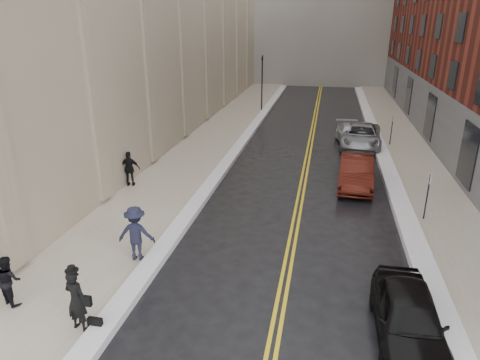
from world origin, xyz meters
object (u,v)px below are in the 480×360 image
at_px(car_silver_near, 351,134).
at_px(pedestrian_b, 136,233).
at_px(car_maroon, 356,172).
at_px(car_black, 409,318).
at_px(car_silver_far, 361,136).
at_px(pedestrian_c, 130,169).
at_px(pedestrian_main, 76,300).
at_px(pedestrian_a, 8,280).

height_order(car_silver_near, pedestrian_b, pedestrian_b).
xyz_separation_m(car_silver_near, pedestrian_b, (-8.08, -17.83, 0.50)).
relative_size(car_maroon, pedestrian_b, 2.38).
distance_m(car_black, car_silver_near, 20.13).
bearing_deg(car_silver_far, car_silver_near, 132.09).
relative_size(car_maroon, pedestrian_c, 2.64).
height_order(car_maroon, pedestrian_c, pedestrian_c).
distance_m(car_black, pedestrian_c, 15.18).
distance_m(car_silver_far, pedestrian_main, 22.60).
xyz_separation_m(pedestrian_b, pedestrian_c, (-3.40, 6.72, -0.10)).
relative_size(car_maroon, pedestrian_main, 2.58).
height_order(pedestrian_a, pedestrian_c, pedestrian_c).
bearing_deg(pedestrian_main, car_maroon, -109.48).
distance_m(car_maroon, pedestrian_main, 15.43).
bearing_deg(pedestrian_b, car_silver_near, -121.71).
bearing_deg(car_maroon, car_silver_near, 92.37).
distance_m(pedestrian_b, pedestrian_c, 7.53).
height_order(car_maroon, pedestrian_main, pedestrian_main).
height_order(pedestrian_main, pedestrian_b, pedestrian_b).
height_order(car_silver_far, pedestrian_b, pedestrian_b).
height_order(car_maroon, pedestrian_b, pedestrian_b).
bearing_deg(car_black, pedestrian_b, 164.99).
xyz_separation_m(car_maroon, car_silver_near, (0.08, 8.45, -0.13)).
distance_m(pedestrian_a, pedestrian_b, 4.13).
xyz_separation_m(car_silver_far, pedestrian_b, (-8.69, -17.05, 0.38)).
xyz_separation_m(car_black, pedestrian_c, (-12.21, 9.01, 0.33)).
height_order(car_silver_far, pedestrian_a, pedestrian_a).
relative_size(pedestrian_a, pedestrian_c, 0.86).
bearing_deg(car_maroon, pedestrian_c, -163.93).
distance_m(car_maroon, pedestrian_a, 16.45).
relative_size(car_silver_near, pedestrian_b, 2.26).
bearing_deg(pedestrian_main, pedestrian_c, -60.33).
distance_m(pedestrian_a, pedestrian_c, 9.89).
bearing_deg(car_black, pedestrian_main, -170.73).
xyz_separation_m(car_silver_far, pedestrian_a, (-11.35, -20.20, 0.15)).
xyz_separation_m(car_black, car_silver_near, (-0.73, 20.12, -0.07)).
bearing_deg(pedestrian_b, pedestrian_c, -70.48).
bearing_deg(car_silver_far, pedestrian_c, -135.54).
relative_size(car_maroon, car_silver_far, 0.85).
relative_size(car_black, car_maroon, 0.90).
relative_size(car_black, pedestrian_main, 2.31).
height_order(car_black, pedestrian_a, pedestrian_a).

